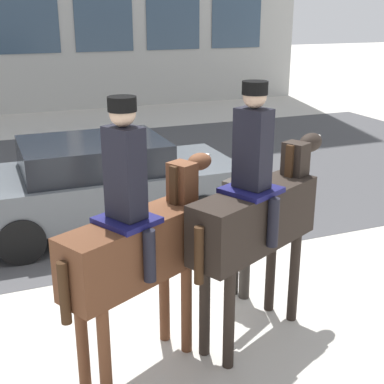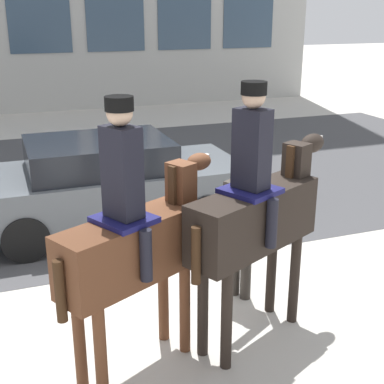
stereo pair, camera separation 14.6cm
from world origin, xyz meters
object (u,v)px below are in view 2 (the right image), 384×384
Objects in this scene: pedestrian_bystander at (242,222)px; street_car_near_lane at (105,181)px; mounted_horse_lead at (134,240)px; mounted_horse_companion at (257,212)px.

street_car_near_lane is (-1.05, 2.76, -0.22)m from pedestrian_bystander.
mounted_horse_lead is 1.77m from pedestrian_bystander.
mounted_horse_lead is at bearing -97.01° from street_car_near_lane.
street_car_near_lane is (-0.83, 3.54, -0.66)m from mounted_horse_companion.
pedestrian_bystander is (0.22, 0.77, -0.44)m from mounted_horse_companion.
mounted_horse_companion is at bearing -22.57° from mounted_horse_lead.
mounted_horse_lead is 0.98× the size of mounted_horse_companion.
mounted_horse_companion is 1.64× the size of pedestrian_bystander.
street_car_near_lane is at bearing 77.51° from mounted_horse_companion.
mounted_horse_lead is at bearing -0.24° from pedestrian_bystander.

